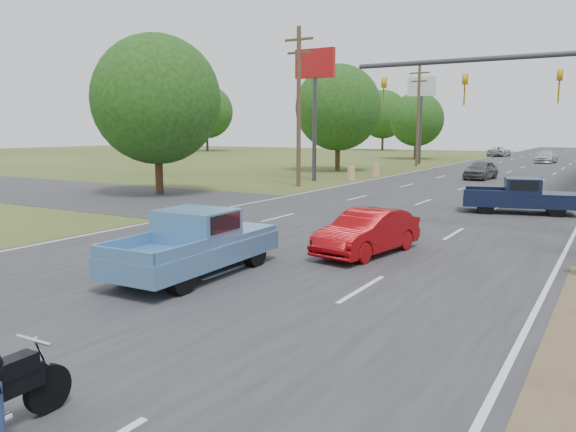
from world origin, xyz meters
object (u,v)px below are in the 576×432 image
Objects in this scene: red_convertible at (367,233)px; navy_pickup at (522,196)px; blue_pickup at (198,242)px; distant_car_silver at (546,157)px; distant_car_white at (499,151)px; distant_car_grey at (481,170)px.

red_convertible is 0.79× the size of navy_pickup.
distant_car_silver is at bearing 86.84° from blue_pickup.
red_convertible is 0.78× the size of distant_car_white.
blue_pickup is 72.07m from distant_car_white.
red_convertible is 0.78× the size of blue_pickup.
distant_car_white is (-7.57, 14.27, 0.02)m from distant_car_silver.
distant_car_grey is at bearing 104.75° from red_convertible.
distant_car_white is at bearing 106.49° from red_convertible.
distant_car_grey is at bearing -88.58° from distant_car_silver.
distant_car_white reaches higher than distant_car_silver.
distant_car_grey is 25.46m from distant_car_silver.
blue_pickup is 1.08× the size of distant_car_silver.
distant_car_grey reaches higher than red_convertible.
blue_pickup reaches higher than navy_pickup.
blue_pickup reaches higher than red_convertible.
navy_pickup is (2.57, 11.05, 0.14)m from red_convertible.
distant_car_white is at bearing 93.17° from blue_pickup.
red_convertible is 27.98m from distant_car_grey.
distant_car_grey is at bearing 102.00° from distant_car_white.
distant_car_white is at bearing 177.78° from navy_pickup.
navy_pickup is at bearing 69.25° from blue_pickup.
navy_pickup is 0.99× the size of distant_car_white.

